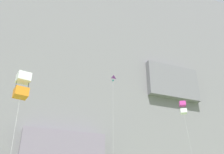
# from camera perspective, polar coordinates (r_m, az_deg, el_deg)

# --- Properties ---
(cliff_face) EXTENTS (180.00, 35.01, 73.39)m
(cliff_face) POSITION_cam_1_polar(r_m,az_deg,el_deg) (76.22, -12.06, -1.42)
(cliff_face) COLOR gray
(cliff_face) RESTS_ON ground
(kite_box_low_center) EXTENTS (1.50, 3.21, 16.77)m
(kite_box_low_center) POSITION_cam_1_polar(r_m,az_deg,el_deg) (35.24, 15.55, -6.63)
(kite_box_low_center) COLOR #CC3399
(kite_box_low_center) RESTS_ON ground
(kite_delta_front_field) EXTENTS (2.12, 5.42, 22.87)m
(kite_delta_front_field) POSITION_cam_1_polar(r_m,az_deg,el_deg) (40.74, -0.16, -2.52)
(kite_delta_front_field) COLOR purple
(kite_delta_front_field) RESTS_ON ground
(kite_box_near_cliff) EXTENTS (1.28, 5.49, 14.42)m
(kite_box_near_cliff) POSITION_cam_1_polar(r_m,az_deg,el_deg) (22.90, -19.38, -1.78)
(kite_box_near_cliff) COLOR white
(kite_box_near_cliff) RESTS_ON ground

